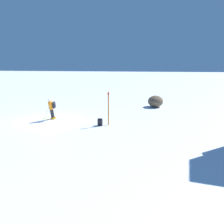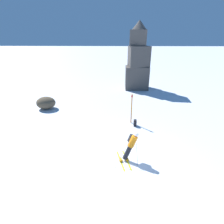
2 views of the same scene
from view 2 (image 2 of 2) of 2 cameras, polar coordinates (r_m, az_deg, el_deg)
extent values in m
plane|color=white|center=(10.13, 6.91, -15.48)|extent=(300.00, 300.00, 0.00)
cube|color=yellow|center=(10.05, 2.81, -15.61)|extent=(0.49, 1.70, 0.01)
cube|color=yellow|center=(10.13, 4.85, -15.32)|extent=(0.49, 1.70, 0.01)
cube|color=orange|center=(10.01, 2.81, -15.31)|extent=(0.20, 0.31, 0.12)
cube|color=orange|center=(10.09, 4.87, -15.02)|extent=(0.20, 0.31, 0.12)
cylinder|color=black|center=(9.84, 5.06, -13.04)|extent=(0.59, 0.38, 0.85)
cylinder|color=orange|center=(9.53, 6.77, -9.54)|extent=(0.62, 0.46, 0.72)
sphere|color=tan|center=(9.37, 7.82, -7.34)|extent=(0.34, 0.29, 0.30)
sphere|color=silver|center=(9.36, 7.89, -7.20)|extent=(0.40, 0.34, 0.34)
cube|color=black|center=(9.73, 6.37, -8.59)|extent=(0.45, 0.27, 0.51)
cylinder|color=#B7B7BC|center=(9.45, 3.28, -13.85)|extent=(0.77, 0.72, 1.24)
cylinder|color=#B7B7BC|center=(9.71, 8.17, -13.53)|extent=(0.12, 0.52, 1.07)
cube|color=#4C4742|center=(23.73, 8.04, 11.04)|extent=(2.94, 2.50, 2.89)
cube|color=#4C4742|center=(23.25, 8.75, 17.47)|extent=(2.72, 2.51, 2.48)
cube|color=#4C4742|center=(23.28, 8.50, 22.79)|extent=(2.15, 2.06, 1.82)
cone|color=#4C4742|center=(23.28, 8.99, 26.34)|extent=(1.77, 1.77, 1.08)
cube|color=black|center=(13.60, 7.53, -3.65)|extent=(0.23, 0.31, 0.44)
cube|color=black|center=(13.50, 7.58, -2.70)|extent=(0.21, 0.28, 0.06)
ellipsoid|color=brown|center=(17.81, -20.76, 2.81)|extent=(1.79, 1.52, 1.16)
cylinder|color=orange|center=(13.67, 6.38, 1.00)|extent=(0.08, 0.08, 2.37)
cylinder|color=red|center=(13.32, 6.58, 5.13)|extent=(0.13, 0.13, 0.10)
camera|label=1|loc=(22.82, 45.72, 10.79)|focal=35.00mm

